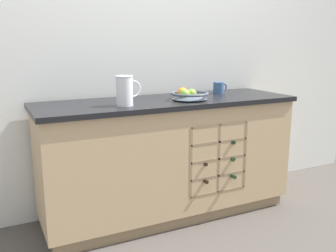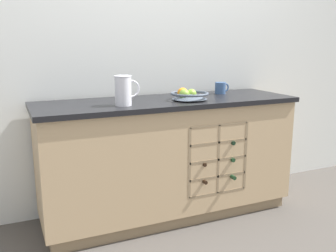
% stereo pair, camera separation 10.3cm
% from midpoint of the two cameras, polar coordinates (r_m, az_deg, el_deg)
% --- Properties ---
extents(ground_plane, '(14.00, 14.00, 0.00)m').
position_cam_midpoint_polar(ground_plane, '(2.97, 1.02, -13.20)').
color(ground_plane, '#4C4742').
extents(back_wall, '(4.40, 0.06, 2.55)m').
position_cam_midpoint_polar(back_wall, '(2.99, -1.74, 12.29)').
color(back_wall, silver).
rests_on(back_wall, ground_plane).
extents(kitchen_island, '(1.90, 0.62, 0.89)m').
position_cam_midpoint_polar(kitchen_island, '(2.80, 1.17, -4.84)').
color(kitchen_island, '#8B7354').
rests_on(kitchen_island, ground_plane).
extents(fruit_bowl, '(0.27, 0.27, 0.09)m').
position_cam_midpoint_polar(fruit_bowl, '(2.68, 4.29, 4.77)').
color(fruit_bowl, '#4C5666').
rests_on(fruit_bowl, kitchen_island).
extents(white_pitcher, '(0.17, 0.11, 0.20)m').
position_cam_midpoint_polar(white_pitcher, '(2.44, -5.58, 5.50)').
color(white_pitcher, white).
rests_on(white_pitcher, kitchen_island).
extents(ceramic_mug, '(0.12, 0.09, 0.09)m').
position_cam_midpoint_polar(ceramic_mug, '(3.04, 9.00, 5.74)').
color(ceramic_mug, '#385684').
rests_on(ceramic_mug, kitchen_island).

